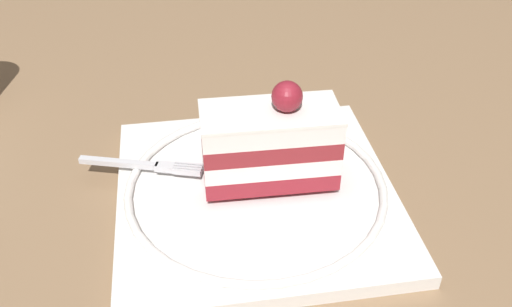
% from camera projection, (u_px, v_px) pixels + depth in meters
% --- Properties ---
extents(ground_plane, '(2.40, 2.40, 0.00)m').
position_uv_depth(ground_plane, '(225.00, 225.00, 0.45)').
color(ground_plane, '#866749').
extents(dessert_plate, '(0.26, 0.26, 0.02)m').
position_uv_depth(dessert_plate, '(256.00, 192.00, 0.47)').
color(dessert_plate, white).
rests_on(dessert_plate, ground_plane).
extents(cake_slice, '(0.06, 0.11, 0.09)m').
position_uv_depth(cake_slice, '(270.00, 143.00, 0.45)').
color(cake_slice, maroon).
rests_on(cake_slice, dessert_plate).
extents(fork, '(0.02, 0.11, 0.00)m').
position_uv_depth(fork, '(144.00, 165.00, 0.48)').
color(fork, silver).
rests_on(fork, dessert_plate).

